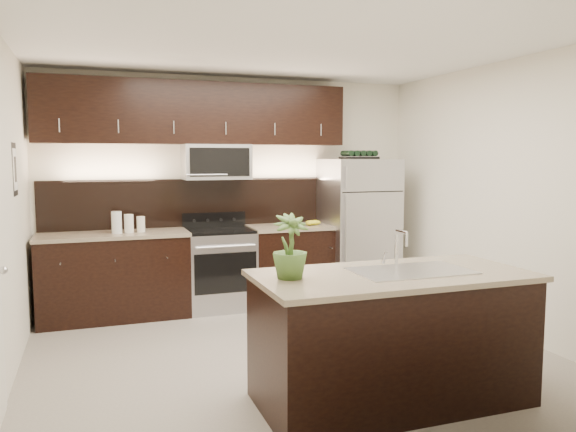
% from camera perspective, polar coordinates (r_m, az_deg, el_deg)
% --- Properties ---
extents(ground, '(4.50, 4.50, 0.00)m').
position_cam_1_polar(ground, '(5.19, 0.06, -13.78)').
color(ground, gray).
rests_on(ground, ground).
extents(room_walls, '(4.52, 4.02, 2.71)m').
position_cam_1_polar(room_walls, '(4.81, -1.04, 5.29)').
color(room_walls, silver).
rests_on(room_walls, ground).
extents(counter_run, '(3.51, 0.65, 0.94)m').
position_cam_1_polar(counter_run, '(6.53, -8.73, -5.43)').
color(counter_run, black).
rests_on(counter_run, ground).
extents(upper_fixtures, '(3.49, 0.40, 1.66)m').
position_cam_1_polar(upper_fixtures, '(6.56, -8.98, 9.28)').
color(upper_fixtures, black).
rests_on(upper_fixtures, counter_run).
extents(island, '(1.96, 0.96, 0.94)m').
position_cam_1_polar(island, '(4.18, 10.47, -11.98)').
color(island, black).
rests_on(island, ground).
extents(sink_faucet, '(0.84, 0.50, 0.28)m').
position_cam_1_polar(sink_faucet, '(4.14, 12.34, -5.27)').
color(sink_faucet, silver).
rests_on(sink_faucet, island).
extents(refrigerator, '(0.84, 0.75, 1.73)m').
position_cam_1_polar(refrigerator, '(7.03, 7.14, -1.32)').
color(refrigerator, '#B2B2B7').
rests_on(refrigerator, ground).
extents(wine_rack, '(0.43, 0.26, 0.10)m').
position_cam_1_polar(wine_rack, '(6.97, 7.23, 6.15)').
color(wine_rack, black).
rests_on(wine_rack, refrigerator).
extents(plant, '(0.27, 0.27, 0.44)m').
position_cam_1_polar(plant, '(3.77, 0.22, -3.10)').
color(plant, '#416428').
rests_on(plant, island).
extents(canisters, '(0.35, 0.14, 0.24)m').
position_cam_1_polar(canisters, '(6.31, -16.14, -0.70)').
color(canisters, silver).
rests_on(canisters, counter_run).
extents(french_press, '(0.10, 0.10, 0.28)m').
position_cam_1_polar(french_press, '(6.86, 4.40, 0.05)').
color(french_press, silver).
rests_on(french_press, counter_run).
extents(bananas, '(0.24, 0.22, 0.06)m').
position_cam_1_polar(bananas, '(6.72, 2.09, -0.70)').
color(bananas, gold).
rests_on(bananas, counter_run).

